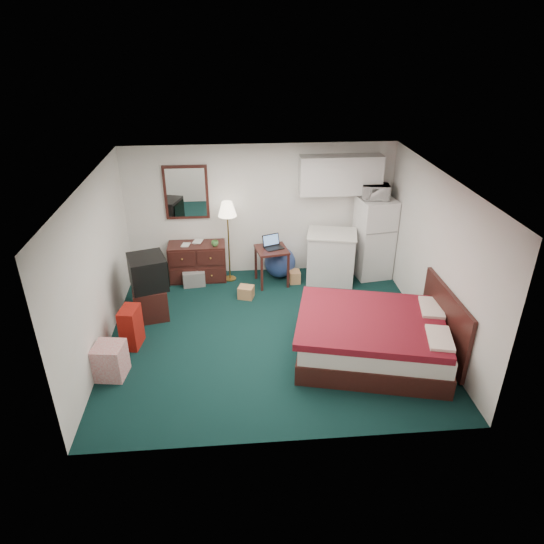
{
  "coord_description": "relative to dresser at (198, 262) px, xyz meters",
  "views": [
    {
      "loc": [
        -0.52,
        -6.39,
        4.36
      ],
      "look_at": [
        0.05,
        0.23,
        0.97
      ],
      "focal_mm": 32.0,
      "sensor_mm": 36.0,
      "label": 1
    }
  ],
  "objects": [
    {
      "name": "exercise_ball",
      "position": [
        1.57,
        -0.02,
        -0.06
      ],
      "size": [
        0.64,
        0.64,
        0.6
      ],
      "primitive_type": "sphere",
      "rotation": [
        0.0,
        0.0,
        0.07
      ],
      "color": "navy",
      "rests_on": "floor"
    },
    {
      "name": "microwave",
      "position": [
        3.29,
        -0.09,
        1.34
      ],
      "size": [
        0.52,
        0.33,
        0.33
      ],
      "primitive_type": "imported",
      "rotation": [
        0.0,
        0.0,
        -0.13
      ],
      "color": "silver",
      "rests_on": "fridge"
    },
    {
      "name": "floor_lamp",
      "position": [
        0.6,
        -0.07,
        0.42
      ],
      "size": [
        0.36,
        0.36,
        1.55
      ],
      "primitive_type": null,
      "rotation": [
        0.0,
        0.0,
        0.06
      ],
      "color": "#B88839",
      "rests_on": "floor"
    },
    {
      "name": "bed",
      "position": [
        2.64,
        -2.72,
        -0.03
      ],
      "size": [
        2.39,
        2.06,
        0.66
      ],
      "primitive_type": null,
      "rotation": [
        0.0,
        0.0,
        -0.24
      ],
      "color": "maroon",
      "rests_on": "floor"
    },
    {
      "name": "ceiling",
      "position": [
        1.22,
        -1.98,
        2.14
      ],
      "size": [
        5.0,
        4.5,
        0.01
      ],
      "primitive_type": "cube",
      "color": "silver",
      "rests_on": "walls"
    },
    {
      "name": "cardboard_box_a",
      "position": [
        0.88,
        -0.82,
        -0.25
      ],
      "size": [
        0.31,
        0.29,
        0.22
      ],
      "primitive_type": null,
      "rotation": [
        0.0,
        0.0,
        -0.31
      ],
      "color": "#9B744A",
      "rests_on": "floor"
    },
    {
      "name": "upper_cabinets",
      "position": [
        2.67,
        0.1,
        1.59
      ],
      "size": [
        1.5,
        0.35,
        0.7
      ],
      "primitive_type": null,
      "color": "silver",
      "rests_on": "walls"
    },
    {
      "name": "mirror",
      "position": [
        -0.13,
        0.24,
        1.29
      ],
      "size": [
        0.8,
        0.06,
        1.0
      ],
      "primitive_type": null,
      "color": "white",
      "rests_on": "walls"
    },
    {
      "name": "file_bin",
      "position": [
        -0.07,
        -0.23,
        -0.22
      ],
      "size": [
        0.44,
        0.35,
        0.28
      ],
      "primitive_type": null,
      "rotation": [
        0.0,
        0.0,
        0.11
      ],
      "color": "gray",
      "rests_on": "floor"
    },
    {
      "name": "laptop",
      "position": [
        1.43,
        -0.28,
        0.46
      ],
      "size": [
        0.41,
        0.37,
        0.23
      ],
      "primitive_type": null,
      "rotation": [
        0.0,
        0.0,
        0.37
      ],
      "color": "black",
      "rests_on": "desk"
    },
    {
      "name": "dresser",
      "position": [
        0.0,
        0.0,
        0.0
      ],
      "size": [
        1.06,
        0.49,
        0.72
      ],
      "primitive_type": null,
      "rotation": [
        0.0,
        0.0,
        0.0
      ],
      "color": "black",
      "rests_on": "floor"
    },
    {
      "name": "headboard",
      "position": [
        3.68,
        -2.72,
        0.19
      ],
      "size": [
        0.06,
        1.56,
        1.0
      ],
      "primitive_type": null,
      "color": "black",
      "rests_on": "walls"
    },
    {
      "name": "desk",
      "position": [
        1.39,
        -0.29,
        -0.01
      ],
      "size": [
        0.64,
        0.64,
        0.71
      ],
      "primitive_type": null,
      "rotation": [
        0.0,
        0.0,
        0.17
      ],
      "color": "black",
      "rests_on": "floor"
    },
    {
      "name": "retail_box",
      "position": [
        -1.06,
        -2.82,
        -0.11
      ],
      "size": [
        0.45,
        0.45,
        0.5
      ],
      "primitive_type": null,
      "rotation": [
        0.0,
        0.0,
        -0.14
      ],
      "color": "silver",
      "rests_on": "floor"
    },
    {
      "name": "tv_stand",
      "position": [
        -0.72,
        -1.28,
        -0.09
      ],
      "size": [
        0.64,
        0.68,
        0.53
      ],
      "primitive_type": null,
      "rotation": [
        0.0,
        0.0,
        0.21
      ],
      "color": "black",
      "rests_on": "floor"
    },
    {
      "name": "crt_tv",
      "position": [
        -0.71,
        -1.24,
        0.44
      ],
      "size": [
        0.74,
        0.76,
        0.53
      ],
      "primitive_type": null,
      "rotation": [
        0.0,
        0.0,
        0.3
      ],
      "color": "black",
      "rests_on": "tv_stand"
    },
    {
      "name": "walls",
      "position": [
        1.22,
        -1.98,
        0.89
      ],
      "size": [
        5.01,
        4.51,
        2.5
      ],
      "color": "silver",
      "rests_on": "floor"
    },
    {
      "name": "suitcase",
      "position": [
        -0.89,
        -2.11,
        -0.04
      ],
      "size": [
        0.31,
        0.43,
        0.64
      ],
      "primitive_type": null,
      "rotation": [
        0.0,
        0.0,
        -0.17
      ],
      "color": "maroon",
      "rests_on": "floor"
    },
    {
      "name": "kitchen_counter",
      "position": [
        2.51,
        -0.27,
        0.11
      ],
      "size": [
        0.98,
        0.82,
        0.94
      ],
      "primitive_type": null,
      "rotation": [
        0.0,
        0.0,
        -0.22
      ],
      "color": "silver",
      "rests_on": "floor"
    },
    {
      "name": "book_b",
      "position": [
        -0.06,
        0.12,
        0.47
      ],
      "size": [
        0.17,
        0.06,
        0.23
      ],
      "primitive_type": "imported",
      "rotation": [
        0.0,
        0.0,
        -0.25
      ],
      "color": "#9B744A",
      "rests_on": "dresser"
    },
    {
      "name": "book_a",
      "position": [
        -0.26,
        -0.02,
        0.46
      ],
      "size": [
        0.15,
        0.04,
        0.2
      ],
      "primitive_type": "imported",
      "rotation": [
        0.0,
        0.0,
        -0.19
      ],
      "color": "#9B744A",
      "rests_on": "dresser"
    },
    {
      "name": "mug",
      "position": [
        0.35,
        -0.12,
        0.43
      ],
      "size": [
        0.15,
        0.13,
        0.13
      ],
      "primitive_type": "imported",
      "rotation": [
        0.0,
        0.0,
        -0.27
      ],
      "color": "#47843E",
      "rests_on": "dresser"
    },
    {
      "name": "floor",
      "position": [
        1.22,
        -1.98,
        -0.36
      ],
      "size": [
        5.0,
        4.5,
        0.01
      ],
      "primitive_type": "cube",
      "color": "black",
      "rests_on": "ground"
    },
    {
      "name": "fridge",
      "position": [
        3.34,
        -0.1,
        0.41
      ],
      "size": [
        0.72,
        0.72,
        1.54
      ],
      "primitive_type": null,
      "rotation": [
        0.0,
        0.0,
        0.15
      ],
      "color": "silver",
      "rests_on": "floor"
    },
    {
      "name": "cardboard_box_b",
      "position": [
        1.82,
        -0.31,
        -0.24
      ],
      "size": [
        0.2,
        0.24,
        0.23
      ],
      "primitive_type": null,
      "rotation": [
        0.0,
        0.0,
        0.03
      ],
      "color": "#9B744A",
      "rests_on": "floor"
    }
  ]
}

